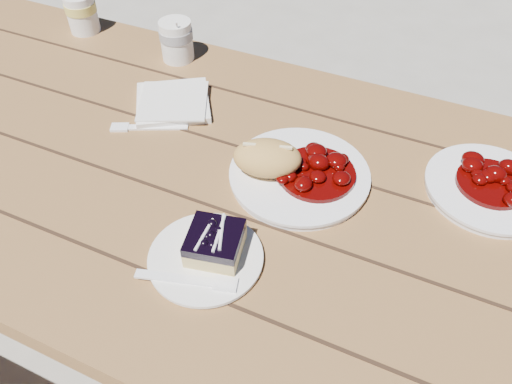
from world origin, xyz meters
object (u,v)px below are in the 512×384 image
at_px(bread_roll, 267,158).
at_px(second_cup, 82,13).
at_px(second_plate, 489,189).
at_px(picnic_table, 172,210).
at_px(main_plate, 299,176).
at_px(blueberry_cake, 215,243).
at_px(coffee_cup, 177,41).
at_px(dessert_plate, 206,258).

bearing_deg(bread_roll, second_cup, 154.65).
height_order(bread_roll, second_plate, bread_roll).
bearing_deg(picnic_table, second_cup, 142.68).
bearing_deg(bread_roll, second_plate, 19.00).
xyz_separation_m(main_plate, second_plate, (0.32, 0.11, 0.00)).
relative_size(main_plate, blueberry_cake, 2.58).
distance_m(coffee_cup, second_plate, 0.74).
xyz_separation_m(dessert_plate, second_cup, (-0.63, 0.51, 0.04)).
bearing_deg(main_plate, dessert_plate, -106.32).
distance_m(dessert_plate, coffee_cup, 0.60).
relative_size(main_plate, second_plate, 1.14).
bearing_deg(dessert_plate, second_cup, 140.74).
xyz_separation_m(bread_roll, blueberry_cake, (-0.00, -0.19, -0.01)).
relative_size(second_plate, second_cup, 2.33).
xyz_separation_m(main_plate, bread_roll, (-0.06, -0.02, 0.04)).
bearing_deg(second_plate, dessert_plate, -138.62).
xyz_separation_m(picnic_table, coffee_cup, (-0.15, 0.31, 0.21)).
distance_m(picnic_table, coffee_cup, 0.40).
distance_m(main_plate, second_plate, 0.33).
bearing_deg(second_plate, bread_roll, -161.00).
height_order(bread_roll, second_cup, second_cup).
xyz_separation_m(main_plate, blueberry_cake, (-0.06, -0.21, 0.02)).
distance_m(picnic_table, bread_roll, 0.30).
xyz_separation_m(main_plate, dessert_plate, (-0.07, -0.23, -0.00)).
bearing_deg(bread_roll, dessert_plate, -93.36).
distance_m(bread_roll, dessert_plate, 0.21).
bearing_deg(second_cup, coffee_cup, -3.49).
xyz_separation_m(bread_roll, second_cup, (-0.64, 0.30, -0.00)).
bearing_deg(second_cup, dessert_plate, -39.26).
relative_size(bread_roll, blueberry_cake, 1.27).
relative_size(dessert_plate, second_plate, 0.80).
xyz_separation_m(picnic_table, second_plate, (0.58, 0.15, 0.17)).
relative_size(blueberry_cake, coffee_cup, 1.03).
bearing_deg(bread_roll, coffee_cup, 141.11).
bearing_deg(coffee_cup, bread_roll, -38.89).
relative_size(picnic_table, second_plate, 9.23).
bearing_deg(blueberry_cake, second_plate, 28.91).
xyz_separation_m(blueberry_cake, second_cup, (-0.64, 0.50, 0.01)).
bearing_deg(blueberry_cake, main_plate, 63.12).
xyz_separation_m(blueberry_cake, second_plate, (0.37, 0.32, -0.02)).
distance_m(second_plate, second_cup, 1.03).
bearing_deg(picnic_table, main_plate, 9.71).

